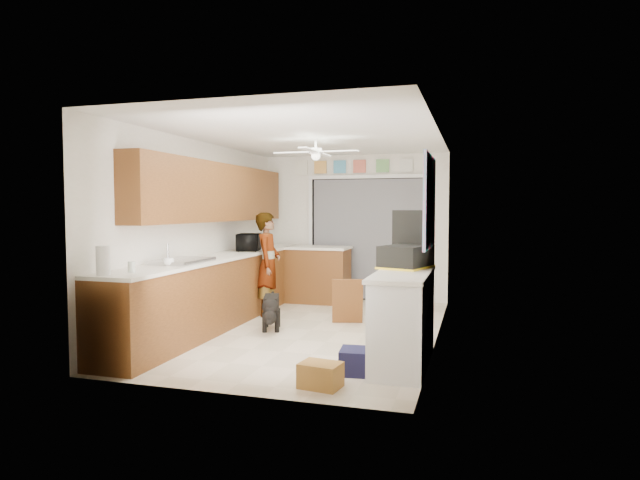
# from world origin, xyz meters

# --- Properties ---
(floor) EXTENTS (5.00, 5.00, 0.00)m
(floor) POSITION_xyz_m (0.00, 0.00, 0.00)
(floor) COLOR beige
(floor) RESTS_ON ground
(ceiling) EXTENTS (5.00, 5.00, 0.00)m
(ceiling) POSITION_xyz_m (0.00, 0.00, 2.50)
(ceiling) COLOR white
(ceiling) RESTS_ON ground
(wall_back) EXTENTS (3.20, 0.00, 3.20)m
(wall_back) POSITION_xyz_m (0.00, 2.50, 1.25)
(wall_back) COLOR white
(wall_back) RESTS_ON ground
(wall_front) EXTENTS (3.20, 0.00, 3.20)m
(wall_front) POSITION_xyz_m (0.00, -2.50, 1.25)
(wall_front) COLOR white
(wall_front) RESTS_ON ground
(wall_left) EXTENTS (0.00, 5.00, 5.00)m
(wall_left) POSITION_xyz_m (-1.60, 0.00, 1.25)
(wall_left) COLOR white
(wall_left) RESTS_ON ground
(wall_right) EXTENTS (0.00, 5.00, 5.00)m
(wall_right) POSITION_xyz_m (1.60, 0.00, 1.25)
(wall_right) COLOR white
(wall_right) RESTS_ON ground
(left_base_cabinets) EXTENTS (0.60, 4.80, 0.90)m
(left_base_cabinets) POSITION_xyz_m (-1.30, 0.00, 0.45)
(left_base_cabinets) COLOR brown
(left_base_cabinets) RESTS_ON floor
(left_countertop) EXTENTS (0.62, 4.80, 0.04)m
(left_countertop) POSITION_xyz_m (-1.29, 0.00, 0.92)
(left_countertop) COLOR white
(left_countertop) RESTS_ON left_base_cabinets
(upper_cabinets) EXTENTS (0.32, 4.00, 0.80)m
(upper_cabinets) POSITION_xyz_m (-1.44, 0.20, 1.80)
(upper_cabinets) COLOR brown
(upper_cabinets) RESTS_ON wall_left
(sink_basin) EXTENTS (0.50, 0.76, 0.06)m
(sink_basin) POSITION_xyz_m (-1.29, -1.00, 0.95)
(sink_basin) COLOR silver
(sink_basin) RESTS_ON left_countertop
(faucet) EXTENTS (0.03, 0.03, 0.22)m
(faucet) POSITION_xyz_m (-1.48, -1.00, 1.05)
(faucet) COLOR silver
(faucet) RESTS_ON left_countertop
(peninsula_base) EXTENTS (1.00, 0.60, 0.90)m
(peninsula_base) POSITION_xyz_m (-0.50, 2.00, 0.45)
(peninsula_base) COLOR brown
(peninsula_base) RESTS_ON floor
(peninsula_top) EXTENTS (1.04, 0.64, 0.04)m
(peninsula_top) POSITION_xyz_m (-0.50, 2.00, 0.92)
(peninsula_top) COLOR white
(peninsula_top) RESTS_ON peninsula_base
(back_opening_recess) EXTENTS (2.00, 0.06, 2.10)m
(back_opening_recess) POSITION_xyz_m (0.25, 2.47, 1.05)
(back_opening_recess) COLOR black
(back_opening_recess) RESTS_ON wall_back
(curtain_panel) EXTENTS (1.90, 0.03, 2.05)m
(curtain_panel) POSITION_xyz_m (0.25, 2.43, 1.05)
(curtain_panel) COLOR slate
(curtain_panel) RESTS_ON wall_back
(door_trim_left) EXTENTS (0.06, 0.04, 2.10)m
(door_trim_left) POSITION_xyz_m (-0.77, 2.44, 1.05)
(door_trim_left) COLOR white
(door_trim_left) RESTS_ON wall_back
(door_trim_right) EXTENTS (0.06, 0.04, 2.10)m
(door_trim_right) POSITION_xyz_m (1.27, 2.44, 1.05)
(door_trim_right) COLOR white
(door_trim_right) RESTS_ON wall_back
(door_trim_head) EXTENTS (2.10, 0.04, 0.06)m
(door_trim_head) POSITION_xyz_m (0.25, 2.44, 2.12)
(door_trim_head) COLOR white
(door_trim_head) RESTS_ON wall_back
(header_frame_0) EXTENTS (0.22, 0.02, 0.22)m
(header_frame_0) POSITION_xyz_m (-0.60, 2.47, 2.30)
(header_frame_0) COLOR #E7A74D
(header_frame_0) RESTS_ON wall_back
(header_frame_1) EXTENTS (0.22, 0.02, 0.22)m
(header_frame_1) POSITION_xyz_m (-0.25, 2.47, 2.30)
(header_frame_1) COLOR #4CA0CC
(header_frame_1) RESTS_ON wall_back
(header_frame_2) EXTENTS (0.22, 0.02, 0.22)m
(header_frame_2) POSITION_xyz_m (0.10, 2.47, 2.30)
(header_frame_2) COLOR #D76450
(header_frame_2) RESTS_ON wall_back
(header_frame_3) EXTENTS (0.22, 0.02, 0.22)m
(header_frame_3) POSITION_xyz_m (0.50, 2.47, 2.30)
(header_frame_3) COLOR #68A55E
(header_frame_3) RESTS_ON wall_back
(header_frame_4) EXTENTS (0.22, 0.02, 0.22)m
(header_frame_4) POSITION_xyz_m (0.90, 2.47, 2.30)
(header_frame_4) COLOR silver
(header_frame_4) RESTS_ON wall_back
(route66_sign) EXTENTS (0.22, 0.02, 0.26)m
(route66_sign) POSITION_xyz_m (-0.95, 2.47, 2.30)
(route66_sign) COLOR silver
(route66_sign) RESTS_ON wall_back
(right_counter_base) EXTENTS (0.50, 1.40, 0.90)m
(right_counter_base) POSITION_xyz_m (1.35, -1.20, 0.45)
(right_counter_base) COLOR white
(right_counter_base) RESTS_ON floor
(right_counter_top) EXTENTS (0.54, 1.44, 0.04)m
(right_counter_top) POSITION_xyz_m (1.34, -1.20, 0.92)
(right_counter_top) COLOR white
(right_counter_top) RESTS_ON right_counter_base
(abstract_painting) EXTENTS (0.03, 1.15, 0.95)m
(abstract_painting) POSITION_xyz_m (1.58, -1.00, 1.65)
(abstract_painting) COLOR #FF5DAA
(abstract_painting) RESTS_ON wall_right
(ceiling_fan) EXTENTS (1.14, 1.14, 0.24)m
(ceiling_fan) POSITION_xyz_m (0.00, 0.20, 2.32)
(ceiling_fan) COLOR white
(ceiling_fan) RESTS_ON ceiling
(microwave) EXTENTS (0.42, 0.53, 0.26)m
(microwave) POSITION_xyz_m (-1.25, 0.85, 1.07)
(microwave) COLOR black
(microwave) RESTS_ON left_countertop
(cup) EXTENTS (0.14, 0.14, 0.09)m
(cup) POSITION_xyz_m (-1.25, -1.35, 0.98)
(cup) COLOR white
(cup) RESTS_ON left_countertop
(jar_b) EXTENTS (0.09, 0.09, 0.11)m
(jar_b) POSITION_xyz_m (-1.27, -1.98, 0.99)
(jar_b) COLOR silver
(jar_b) RESTS_ON left_countertop
(paper_towel_roll) EXTENTS (0.15, 0.15, 0.28)m
(paper_towel_roll) POSITION_xyz_m (-1.40, -2.25, 1.08)
(paper_towel_roll) COLOR white
(paper_towel_roll) RESTS_ON left_countertop
(suitcase) EXTENTS (0.58, 0.67, 0.24)m
(suitcase) POSITION_xyz_m (1.32, -0.81, 1.06)
(suitcase) COLOR black
(suitcase) RESTS_ON right_counter_top
(suitcase_rim) EXTENTS (0.60, 0.69, 0.02)m
(suitcase_rim) POSITION_xyz_m (1.32, -0.81, 0.95)
(suitcase_rim) COLOR yellow
(suitcase_rim) RESTS_ON suitcase
(suitcase_lid) EXTENTS (0.41, 0.16, 0.50)m
(suitcase_lid) POSITION_xyz_m (1.32, -0.52, 1.31)
(suitcase_lid) COLOR black
(suitcase_lid) RESTS_ON suitcase
(cardboard_box) EXTENTS (0.39, 0.31, 0.22)m
(cardboard_box) POSITION_xyz_m (0.74, -2.12, 0.11)
(cardboard_box) COLOR olive
(cardboard_box) RESTS_ON floor
(navy_crate) EXTENTS (0.42, 0.36, 0.24)m
(navy_crate) POSITION_xyz_m (1.00, -1.63, 0.12)
(navy_crate) COLOR black
(navy_crate) RESTS_ON floor
(cabinet_door_panel) EXTENTS (0.45, 0.26, 0.62)m
(cabinet_door_panel) POSITION_xyz_m (0.37, 0.48, 0.31)
(cabinet_door_panel) COLOR brown
(cabinet_door_panel) RESTS_ON floor
(man) EXTENTS (0.45, 0.60, 1.52)m
(man) POSITION_xyz_m (-0.90, 0.74, 0.76)
(man) COLOR white
(man) RESTS_ON floor
(dog) EXTENTS (0.46, 0.69, 0.50)m
(dog) POSITION_xyz_m (-0.51, -0.13, 0.25)
(dog) COLOR black
(dog) RESTS_ON floor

